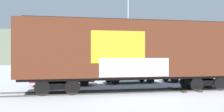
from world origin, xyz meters
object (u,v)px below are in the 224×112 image
Objects in this scene: flagpole at (130,20)px; parked_car_green at (129,73)px; parked_car_blue at (185,72)px; freight_car at (134,50)px; parked_car_red at (62,76)px.

parked_car_green is (-1.39, -3.85, -5.07)m from flagpole.
flagpole reaches higher than parked_car_blue.
flagpole is (2.73, 9.10, 3.25)m from freight_car.
parked_car_green is 1.04× the size of parked_car_blue.
freight_car is 6.65m from parked_car_red.
parked_car_red is 5.70m from parked_car_green.
parked_car_green reaches higher than parked_car_red.
parked_car_green is 5.28m from parked_car_blue.
flagpole is at bearing 32.04° from parked_car_red.
freight_car is 3.27× the size of parked_car_blue.
parked_car_blue is at bearing 38.05° from freight_car.
freight_car is 8.61m from parked_car_blue.
parked_car_red is at bearing -177.39° from parked_car_blue.
freight_car is at bearing -47.28° from parked_car_red.
flagpole is at bearing 134.81° from parked_car_blue.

